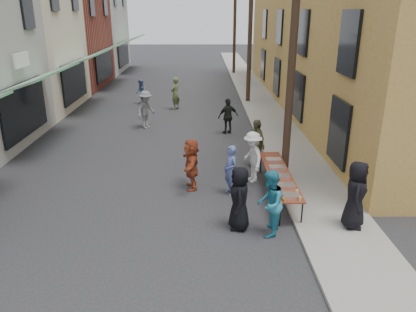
{
  "coord_description": "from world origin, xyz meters",
  "views": [
    {
      "loc": [
        1.45,
        -10.06,
        5.49
      ],
      "look_at": [
        1.61,
        1.51,
        1.3
      ],
      "focal_mm": 35.0,
      "sensor_mm": 36.0,
      "label": 1
    }
  ],
  "objects_px": {
    "server": "(356,195)",
    "utility_pole_far": "(235,22)",
    "utility_pole_near": "(293,43)",
    "guest_front_c": "(270,204)",
    "guest_front_a": "(239,198)",
    "utility_pole_mid": "(250,27)",
    "catering_tray_sausage": "(290,196)",
    "serving_table": "(279,175)"
  },
  "relations": [
    {
      "from": "utility_pole_mid",
      "to": "utility_pole_far",
      "type": "relative_size",
      "value": 1.0
    },
    {
      "from": "utility_pole_mid",
      "to": "serving_table",
      "type": "bearing_deg",
      "value": -92.11
    },
    {
      "from": "utility_pole_near",
      "to": "guest_front_a",
      "type": "distance_m",
      "value": 5.42
    },
    {
      "from": "serving_table",
      "to": "guest_front_c",
      "type": "distance_m",
      "value": 2.39
    },
    {
      "from": "utility_pole_near",
      "to": "guest_front_c",
      "type": "bearing_deg",
      "value": -106.71
    },
    {
      "from": "utility_pole_near",
      "to": "serving_table",
      "type": "height_order",
      "value": "utility_pole_near"
    },
    {
      "from": "guest_front_c",
      "to": "server",
      "type": "bearing_deg",
      "value": 113.89
    },
    {
      "from": "guest_front_c",
      "to": "utility_pole_far",
      "type": "bearing_deg",
      "value": -163.87
    },
    {
      "from": "utility_pole_near",
      "to": "guest_front_a",
      "type": "bearing_deg",
      "value": -118.24
    },
    {
      "from": "utility_pole_mid",
      "to": "guest_front_a",
      "type": "distance_m",
      "value": 16.07
    },
    {
      "from": "utility_pole_mid",
      "to": "catering_tray_sausage",
      "type": "relative_size",
      "value": 18.0
    },
    {
      "from": "utility_pole_mid",
      "to": "catering_tray_sausage",
      "type": "distance_m",
      "value": 15.69
    },
    {
      "from": "utility_pole_mid",
      "to": "utility_pole_far",
      "type": "distance_m",
      "value": 12.0
    },
    {
      "from": "guest_front_a",
      "to": "guest_front_c",
      "type": "height_order",
      "value": "guest_front_c"
    },
    {
      "from": "utility_pole_far",
      "to": "guest_front_c",
      "type": "height_order",
      "value": "utility_pole_far"
    },
    {
      "from": "utility_pole_mid",
      "to": "catering_tray_sausage",
      "type": "height_order",
      "value": "utility_pole_mid"
    },
    {
      "from": "utility_pole_near",
      "to": "utility_pole_mid",
      "type": "xyz_separation_m",
      "value": [
        0.0,
        12.0,
        0.0
      ]
    },
    {
      "from": "server",
      "to": "utility_pole_far",
      "type": "bearing_deg",
      "value": 20.56
    },
    {
      "from": "guest_front_a",
      "to": "guest_front_c",
      "type": "xyz_separation_m",
      "value": [
        0.73,
        -0.34,
        0.01
      ]
    },
    {
      "from": "utility_pole_mid",
      "to": "guest_front_c",
      "type": "bearing_deg",
      "value": -94.2
    },
    {
      "from": "utility_pole_mid",
      "to": "serving_table",
      "type": "distance_m",
      "value": 14.12
    },
    {
      "from": "guest_front_a",
      "to": "utility_pole_far",
      "type": "bearing_deg",
      "value": 178.46
    },
    {
      "from": "guest_front_a",
      "to": "server",
      "type": "height_order",
      "value": "server"
    },
    {
      "from": "utility_pole_near",
      "to": "utility_pole_far",
      "type": "relative_size",
      "value": 1.0
    },
    {
      "from": "utility_pole_far",
      "to": "server",
      "type": "bearing_deg",
      "value": -87.77
    },
    {
      "from": "guest_front_c",
      "to": "utility_pole_mid",
      "type": "bearing_deg",
      "value": -165.67
    },
    {
      "from": "utility_pole_near",
      "to": "guest_front_c",
      "type": "relative_size",
      "value": 5.12
    },
    {
      "from": "serving_table",
      "to": "guest_front_c",
      "type": "xyz_separation_m",
      "value": [
        -0.67,
        -2.29,
        0.17
      ]
    },
    {
      "from": "utility_pole_near",
      "to": "utility_pole_far",
      "type": "bearing_deg",
      "value": 90.0
    },
    {
      "from": "guest_front_c",
      "to": "guest_front_a",
      "type": "bearing_deg",
      "value": -96.6
    },
    {
      "from": "utility_pole_near",
      "to": "guest_front_a",
      "type": "relative_size",
      "value": 5.19
    },
    {
      "from": "server",
      "to": "utility_pole_near",
      "type": "bearing_deg",
      "value": 34.69
    },
    {
      "from": "guest_front_a",
      "to": "guest_front_c",
      "type": "bearing_deg",
      "value": 67.28
    },
    {
      "from": "guest_front_c",
      "to": "server",
      "type": "xyz_separation_m",
      "value": [
        2.24,
        0.21,
        0.13
      ]
    },
    {
      "from": "utility_pole_mid",
      "to": "guest_front_c",
      "type": "height_order",
      "value": "utility_pole_mid"
    },
    {
      "from": "utility_pole_mid",
      "to": "catering_tray_sausage",
      "type": "bearing_deg",
      "value": -91.88
    },
    {
      "from": "serving_table",
      "to": "guest_front_a",
      "type": "xyz_separation_m",
      "value": [
        -1.4,
        -1.95,
        0.15
      ]
    },
    {
      "from": "guest_front_c",
      "to": "serving_table",
      "type": "bearing_deg",
      "value": -177.65
    },
    {
      "from": "utility_pole_mid",
      "to": "server",
      "type": "height_order",
      "value": "utility_pole_mid"
    },
    {
      "from": "utility_pole_mid",
      "to": "guest_front_a",
      "type": "height_order",
      "value": "utility_pole_mid"
    },
    {
      "from": "utility_pole_mid",
      "to": "guest_front_a",
      "type": "relative_size",
      "value": 5.19
    },
    {
      "from": "utility_pole_far",
      "to": "guest_front_c",
      "type": "relative_size",
      "value": 5.12
    }
  ]
}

